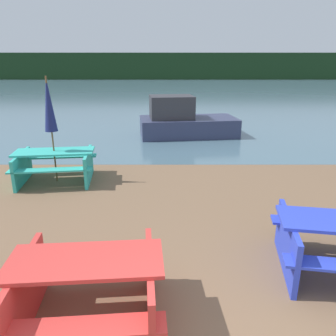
% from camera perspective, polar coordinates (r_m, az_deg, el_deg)
% --- Properties ---
extents(water, '(60.00, 50.00, 0.00)m').
position_cam_1_polar(water, '(33.85, 0.81, 13.44)').
color(water, slate).
rests_on(water, ground_plane).
extents(far_treeline, '(80.00, 1.60, 4.00)m').
position_cam_1_polar(far_treeline, '(53.75, 0.60, 17.31)').
color(far_treeline, '#193319').
rests_on(far_treeline, water).
extents(picnic_table_red, '(1.73, 1.50, 0.80)m').
position_cam_1_polar(picnic_table_red, '(3.83, -13.65, -19.20)').
color(picnic_table_red, red).
rests_on(picnic_table_red, ground_plane).
extents(picnic_table_teal, '(1.97, 1.59, 0.76)m').
position_cam_1_polar(picnic_table_teal, '(8.23, -18.83, 0.91)').
color(picnic_table_teal, '#33B7A8').
rests_on(picnic_table_teal, ground_plane).
extents(umbrella_navy, '(0.28, 0.28, 2.46)m').
position_cam_1_polar(umbrella_navy, '(7.96, -19.83, 10.29)').
color(umbrella_navy, brown).
rests_on(umbrella_navy, ground_plane).
extents(boat, '(3.84, 2.25, 1.53)m').
position_cam_1_polar(boat, '(12.71, 2.97, 8.10)').
color(boat, '#333856').
rests_on(boat, water).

